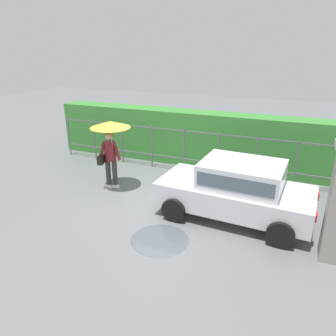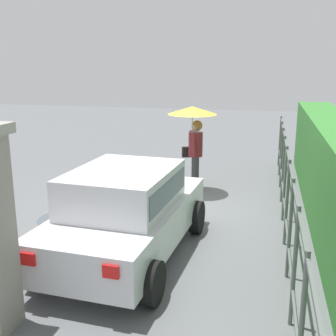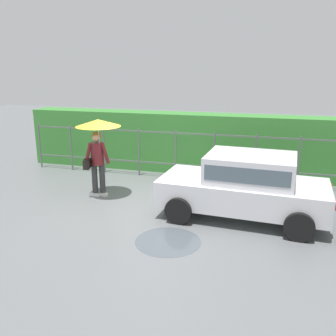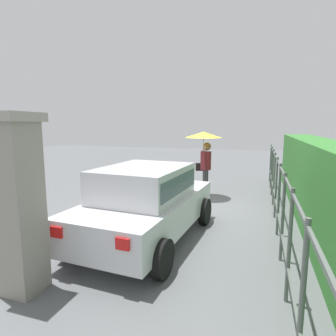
{
  "view_description": "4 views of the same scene",
  "coord_description": "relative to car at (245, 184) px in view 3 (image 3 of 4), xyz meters",
  "views": [
    {
      "loc": [
        3.45,
        -7.19,
        4.06
      ],
      "look_at": [
        0.47,
        0.07,
        1.04
      ],
      "focal_mm": 34.2,
      "sensor_mm": 36.0,
      "label": 1
    },
    {
      "loc": [
        8.28,
        2.1,
        3.05
      ],
      "look_at": [
        0.38,
        0.24,
        1.02
      ],
      "focal_mm": 45.21,
      "sensor_mm": 36.0,
      "label": 2
    },
    {
      "loc": [
        2.74,
        -7.95,
        3.35
      ],
      "look_at": [
        0.49,
        0.09,
        1.01
      ],
      "focal_mm": 38.99,
      "sensor_mm": 36.0,
      "label": 3
    },
    {
      "loc": [
        7.26,
        2.1,
        2.25
      ],
      "look_at": [
        0.76,
        -0.04,
        1.22
      ],
      "focal_mm": 30.12,
      "sensor_mm": 36.0,
      "label": 4
    }
  ],
  "objects": [
    {
      "name": "puddle_near",
      "position": [
        -1.35,
        -1.65,
        -0.8
      ],
      "size": [
        1.31,
        1.31,
        0.0
      ],
      "primitive_type": "cylinder",
      "color": "#4C545B",
      "rests_on": "ground"
    },
    {
      "name": "car",
      "position": [
        0.0,
        0.0,
        0.0
      ],
      "size": [
        3.83,
        2.05,
        1.48
      ],
      "rotation": [
        0.0,
        0.0,
        3.08
      ],
      "color": "silver",
      "rests_on": "ground"
    },
    {
      "name": "ground_plane",
      "position": [
        -2.32,
        -0.02,
        -0.8
      ],
      "size": [
        40.0,
        40.0,
        0.0
      ],
      "primitive_type": "plane",
      "color": "slate"
    },
    {
      "name": "pedestrian",
      "position": [
        -3.8,
        0.39,
        0.78
      ],
      "size": [
        1.14,
        1.14,
        2.06
      ],
      "rotation": [
        0.0,
        0.0,
        -1.25
      ],
      "color": "#333333",
      "rests_on": "ground"
    },
    {
      "name": "hedge_row",
      "position": [
        -1.68,
        3.41,
        0.15
      ],
      "size": [
        11.67,
        0.9,
        1.9
      ],
      "primitive_type": "cube",
      "color": "#387F33",
      "rests_on": "ground"
    },
    {
      "name": "fence_section",
      "position": [
        -1.68,
        2.48,
        0.02
      ],
      "size": [
        10.72,
        0.05,
        1.5
      ],
      "color": "#59605B",
      "rests_on": "ground"
    }
  ]
}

